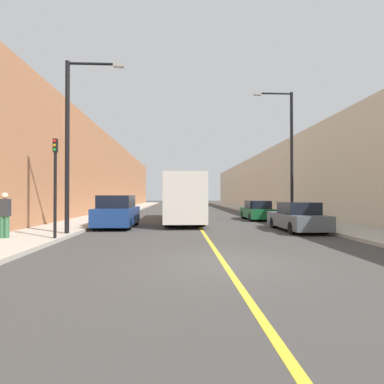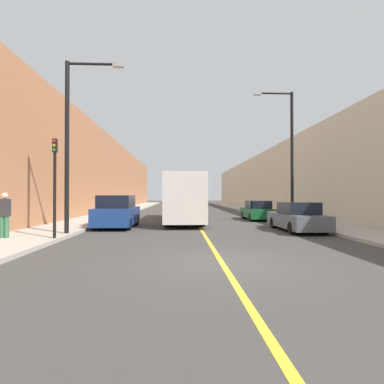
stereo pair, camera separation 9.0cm
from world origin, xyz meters
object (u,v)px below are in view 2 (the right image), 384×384
Objects in this scene: bus at (184,198)px; car_right_near at (297,218)px; traffic_light at (55,184)px; parked_suv_left at (117,213)px; car_right_mid at (258,211)px; street_lamp_right at (289,148)px; pedestrian at (4,214)px; street_lamp_left at (72,135)px.

car_right_near is (5.93, -5.80, -1.03)m from bus.
bus is 10.57m from traffic_light.
parked_suv_left is 10.92m from car_right_mid.
traffic_light reaches higher than bus.
car_right_mid is 1.05× the size of traffic_light.
street_lamp_right reaches higher than pedestrian.
pedestrian reaches higher than car_right_mid.
car_right_near reaches higher than car_right_mid.
bus is 5.85× the size of pedestrian.
parked_suv_left is 5.52m from street_lamp_left.
street_lamp_left is 4.41m from pedestrian.
street_lamp_left is at bearing 32.71° from pedestrian.
traffic_light reaches higher than pedestrian.
street_lamp_left reaches higher than parked_suv_left.
parked_suv_left is at bearing 71.42° from street_lamp_left.
car_right_mid is 14.66m from street_lamp_left.
bus is at bearing -166.36° from car_right_mid.
pedestrian is (-13.38, -3.12, 0.42)m from car_right_near.
bus is 2.54× the size of car_right_mid.
car_right_mid is 2.30× the size of pedestrian.
bus is at bearing 166.48° from street_lamp_right.
pedestrian is (-2.07, 0.16, -1.25)m from traffic_light.
street_lamp_right reaches higher than bus.
car_right_near is 6.10m from street_lamp_right.
street_lamp_left reaches higher than traffic_light.
pedestrian is at bearing -129.86° from bus.
traffic_light is at bearing -104.66° from parked_suv_left.
traffic_light is 2.42m from pedestrian.
street_lamp_right reaches higher than car_right_mid.
street_lamp_right is 2.15× the size of traffic_light.
street_lamp_left is at bearing -154.65° from street_lamp_right.
street_lamp_right is (1.10, 4.11, 4.36)m from car_right_near.
street_lamp_right is (7.03, -1.69, 3.34)m from bus.
car_right_near is 7.19m from car_right_mid.
parked_suv_left is 6.28m from pedestrian.
bus is 8.36m from car_right_near.
traffic_light is at bearing -120.64° from bus.
car_right_near is 0.53× the size of street_lamp_right.
car_right_near is at bearing -12.00° from parked_suv_left.
street_lamp_left is (-11.18, -1.71, 3.97)m from car_right_near.
pedestrian is (-14.48, -7.23, -3.94)m from street_lamp_right.
parked_suv_left is 2.43× the size of pedestrian.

